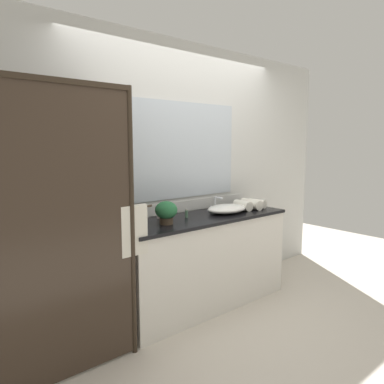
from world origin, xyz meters
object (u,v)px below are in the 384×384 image
at_px(potted_plant, 166,211).
at_px(amenity_bottle_body_wash, 159,215).
at_px(amenity_bottle_conditioner, 187,213).
at_px(rolled_towel_middle, 251,204).
at_px(faucet, 216,206).
at_px(rolled_towel_far_edge, 243,205).
at_px(sink_basin, 227,209).
at_px(rolled_towel_near_edge, 257,203).

relative_size(potted_plant, amenity_bottle_body_wash, 2.55).
height_order(amenity_bottle_conditioner, rolled_towel_middle, rolled_towel_middle).
xyz_separation_m(faucet, rolled_towel_middle, (0.36, -0.18, 0.00)).
xyz_separation_m(amenity_bottle_conditioner, rolled_towel_middle, (0.82, -0.09, 0.01)).
relative_size(potted_plant, rolled_towel_far_edge, 0.90).
distance_m(potted_plant, rolled_towel_far_edge, 1.02).
distance_m(amenity_bottle_body_wash, amenity_bottle_conditioner, 0.26).
bearing_deg(potted_plant, sink_basin, 1.15).
relative_size(faucet, rolled_towel_far_edge, 0.75).
height_order(faucet, rolled_towel_near_edge, faucet).
distance_m(rolled_towel_middle, rolled_towel_far_edge, 0.11).
xyz_separation_m(faucet, amenity_bottle_conditioner, (-0.46, -0.08, -0.01)).
xyz_separation_m(amenity_bottle_body_wash, rolled_towel_middle, (1.04, -0.23, 0.02)).
distance_m(sink_basin, rolled_towel_far_edge, 0.25).
xyz_separation_m(amenity_bottle_body_wash, amenity_bottle_conditioner, (0.23, -0.14, 0.00)).
height_order(amenity_bottle_conditioner, rolled_towel_near_edge, rolled_towel_near_edge).
bearing_deg(sink_basin, amenity_bottle_conditioner, 169.65).
height_order(sink_basin, amenity_bottle_conditioner, sink_basin).
xyz_separation_m(potted_plant, amenity_bottle_conditioner, (0.31, 0.10, -0.07)).
bearing_deg(rolled_towel_near_edge, rolled_towel_middle, -174.58).
xyz_separation_m(rolled_towel_near_edge, rolled_towel_middle, (-0.11, -0.01, 0.01)).
distance_m(potted_plant, rolled_towel_near_edge, 1.24).
relative_size(amenity_bottle_body_wash, rolled_towel_middle, 0.31).
relative_size(potted_plant, amenity_bottle_conditioner, 2.37).
height_order(sink_basin, faucet, faucet).
bearing_deg(amenity_bottle_conditioner, potted_plant, -162.16).
distance_m(faucet, amenity_bottle_body_wash, 0.69).
xyz_separation_m(sink_basin, amenity_bottle_conditioner, (-0.46, 0.08, -0.00)).
bearing_deg(rolled_towel_middle, rolled_towel_far_edge, 168.80).
bearing_deg(rolled_towel_middle, sink_basin, 178.31).
relative_size(potted_plant, rolled_towel_near_edge, 1.04).
bearing_deg(rolled_towel_middle, amenity_bottle_body_wash, 167.52).
distance_m(sink_basin, amenity_bottle_conditioner, 0.46).
bearing_deg(sink_basin, rolled_towel_far_edge, 2.55).
bearing_deg(rolled_towel_far_edge, sink_basin, -177.45).
xyz_separation_m(potted_plant, rolled_towel_middle, (1.12, 0.00, -0.06)).
height_order(amenity_bottle_body_wash, rolled_towel_far_edge, rolled_towel_far_edge).
xyz_separation_m(potted_plant, rolled_towel_far_edge, (1.01, 0.03, -0.06)).
relative_size(amenity_bottle_body_wash, rolled_towel_near_edge, 0.41).
relative_size(sink_basin, rolled_towel_middle, 1.71).
height_order(sink_basin, rolled_towel_near_edge, rolled_towel_near_edge).
bearing_deg(potted_plant, rolled_towel_far_edge, 1.50).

